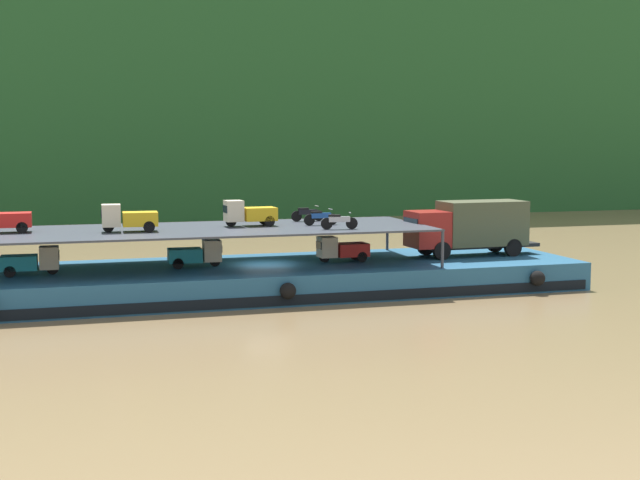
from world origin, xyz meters
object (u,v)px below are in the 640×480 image
mini_truck_upper_stern (1,219)px  motorcycle_upper_centre (320,217)px  covered_lorry (470,226)px  cargo_barge (266,279)px  mini_truck_upper_mid (129,218)px  mini_truck_upper_fore (249,213)px  motorcycle_upper_port (339,221)px  mini_truck_lower_mid (342,249)px  mini_truck_lower_stern (31,261)px  motorcycle_upper_stbd (307,214)px  mini_truck_lower_aft (196,254)px

mini_truck_upper_stern → motorcycle_upper_centre: 16.14m
covered_lorry → cargo_barge: bearing=-179.4°
mini_truck_upper_mid → mini_truck_upper_fore: bearing=10.0°
mini_truck_upper_mid → motorcycle_upper_port: mini_truck_upper_mid is taller
mini_truck_lower_mid → motorcycle_upper_port: 3.00m
mini_truck_upper_mid → motorcycle_upper_centre: mini_truck_upper_mid is taller
mini_truck_lower_stern → motorcycle_upper_centre: motorcycle_upper_centre is taller
mini_truck_upper_fore → mini_truck_upper_stern: bearing=179.3°
mini_truck_upper_stern → motorcycle_upper_stbd: mini_truck_upper_stern is taller
mini_truck_lower_stern → mini_truck_lower_mid: size_ratio=1.00×
cargo_barge → mini_truck_upper_fore: bearing=140.7°
mini_truck_upper_stern → motorcycle_upper_centre: bearing=-2.6°
covered_lorry → motorcycle_upper_port: (-8.58, -2.49, 0.74)m
motorcycle_upper_stbd → covered_lorry: bearing=-14.5°
mini_truck_upper_mid → motorcycle_upper_centre: 10.12m
motorcycle_upper_port → mini_truck_upper_fore: bearing=143.5°
mini_truck_lower_stern → mini_truck_upper_mid: bearing=-2.5°
mini_truck_lower_stern → motorcycle_upper_stbd: motorcycle_upper_stbd is taller
covered_lorry → mini_truck_upper_mid: bearing=-178.1°
mini_truck_lower_mid → motorcycle_upper_centre: (-1.16, 0.12, 1.74)m
motorcycle_upper_stbd → mini_truck_upper_fore: bearing=-153.9°
motorcycle_upper_centre → cargo_barge: bearing=-179.5°
mini_truck_lower_stern → mini_truck_upper_fore: bearing=4.7°
mini_truck_lower_stern → mini_truck_upper_stern: size_ratio=1.01×
mini_truck_upper_fore → motorcycle_upper_centre: (3.76, -0.58, -0.26)m
covered_lorry → motorcycle_upper_stbd: 9.22m
cargo_barge → motorcycle_upper_stbd: bearing=39.3°
mini_truck_lower_aft → mini_truck_upper_stern: (-9.42, 0.63, 2.00)m
mini_truck_lower_aft → motorcycle_upper_centre: size_ratio=1.46×
mini_truck_upper_mid → motorcycle_upper_stbd: (10.04, 2.93, -0.26)m
mini_truck_lower_stern → mini_truck_lower_mid: same height
mini_truck_lower_mid → mini_truck_upper_fore: bearing=171.9°
motorcycle_upper_port → motorcycle_upper_centre: 2.41m
cargo_barge → mini_truck_lower_aft: (-3.68, 0.14, 1.44)m
cargo_barge → mini_truck_lower_mid: bearing=-1.3°
mini_truck_upper_mid → mini_truck_lower_aft: bearing=10.8°
cargo_barge → motorcycle_upper_centre: (3.02, 0.02, 3.18)m
mini_truck_lower_stern → mini_truck_lower_aft: 8.08m
mini_truck_upper_stern → mini_truck_upper_mid: size_ratio=0.98×
mini_truck_lower_mid → mini_truck_upper_fore: (-4.92, 0.70, 2.00)m
mini_truck_lower_aft → motorcycle_upper_port: size_ratio=1.46×
cargo_barge → mini_truck_upper_fore: (-0.74, 0.61, 3.44)m
mini_truck_lower_stern → cargo_barge: bearing=1.5°
mini_truck_lower_aft → mini_truck_lower_stern: bearing=-176.8°
mini_truck_lower_aft → motorcycle_upper_centre: motorcycle_upper_centre is taller
motorcycle_upper_port → motorcycle_upper_stbd: size_ratio=1.00×
mini_truck_upper_fore → motorcycle_upper_centre: size_ratio=1.47×
mini_truck_upper_stern → motorcycle_upper_port: bearing=-10.8°
mini_truck_upper_mid → cargo_barge: bearing=4.1°
covered_lorry → motorcycle_upper_stbd: (-8.90, 2.30, 0.74)m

